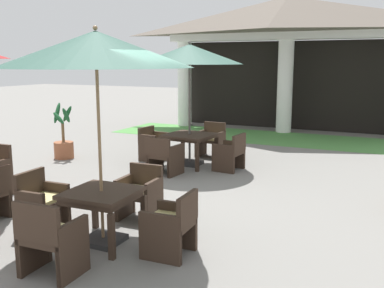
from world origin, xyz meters
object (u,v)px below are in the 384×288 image
Objects in this scene: patio_chair_mid_left_north at (211,140)px; patio_chair_mid_right_west at (42,203)px; patio_chair_mid_left_south at (164,156)px; patio_chair_mid_left_west at (153,144)px; patio_chair_mid_right_north at (140,194)px; patio_chair_mid_right_east at (171,225)px; patio_chair_mid_left_east at (230,153)px; patio_umbrella_mid_right at (96,51)px; potted_palm_left_edge at (64,144)px; patio_table_mid_right at (102,198)px; patio_chair_mid_right_south at (50,239)px; patio_table_mid_left at (190,138)px; patio_umbrella_mid_left at (189,55)px.

patio_chair_mid_left_north is 0.99× the size of patio_chair_mid_right_west.
patio_chair_mid_left_south reaches higher than patio_chair_mid_left_west.
patio_chair_mid_right_east is at bearing 135.00° from patio_chair_mid_right_north.
patio_chair_mid_left_east is 0.96× the size of patio_chair_mid_left_north.
potted_palm_left_edge is (-4.04, 3.86, -2.14)m from patio_umbrella_mid_right.
patio_chair_mid_right_east is at bearing 2.62° from patio_table_mid_right.
patio_chair_mid_right_east is (0.96, 1.06, -0.04)m from patio_chair_mid_right_south.
patio_table_mid_left is at bearing 90.00° from patio_chair_mid_left_west.
patio_chair_mid_left_south reaches higher than patio_table_mid_right.
patio_chair_mid_left_south is (-0.09, -1.03, -0.24)m from patio_table_mid_left.
patio_chair_mid_right_south is 1.43m from patio_chair_mid_right_west.
patio_chair_mid_right_east is at bearing -66.71° from patio_table_mid_left.
patio_chair_mid_right_south is at bearing -79.97° from patio_umbrella_mid_left.
patio_umbrella_mid_left reaches higher than patio_chair_mid_left_west.
patio_chair_mid_right_west is 1.06× the size of patio_chair_mid_right_north.
patio_chair_mid_right_north is at bearing 135.00° from patio_chair_mid_right_west.
patio_chair_mid_left_north is at bearing 98.62° from patio_table_mid_right.
patio_table_mid_right is at bearing 90.00° from patio_chair_mid_right_north.
patio_table_mid_left is 1.38× the size of patio_chair_mid_right_north.
patio_umbrella_mid_right is (1.97, -4.65, 2.10)m from patio_chair_mid_left_west.
patio_chair_mid_right_north is at bearing -75.90° from patio_umbrella_mid_left.
potted_palm_left_edge is at bearing 50.32° from patio_chair_mid_right_east.
patio_chair_mid_left_east is 0.90× the size of patio_table_mid_right.
patio_table_mid_left is at bearing 101.63° from patio_umbrella_mid_right.
patio_umbrella_mid_left reaches higher than patio_chair_mid_right_south.
patio_chair_mid_left_north is 5.66m from patio_table_mid_right.
patio_table_mid_left is 1.37× the size of patio_chair_mid_left_east.
patio_table_mid_left is at bearing 90.00° from patio_chair_mid_left_north.
patio_chair_mid_right_south is at bearing 90.00° from patio_chair_mid_right_north.
patio_chair_mid_left_west is at bearing 21.05° from potted_palm_left_edge.
patio_chair_mid_right_east is 6.32m from potted_palm_left_edge.
potted_palm_left_edge is (-4.14, -0.62, -0.03)m from patio_chair_mid_left_east.
patio_chair_mid_left_north is (0.18, 2.07, 0.02)m from patio_chair_mid_left_south.
patio_umbrella_mid_right is at bearing 90.00° from patio_chair_mid_right_north.
patio_chair_mid_left_south reaches higher than patio_table_mid_left.
patio_chair_mid_left_east reaches higher than patio_table_mid_left.
patio_chair_mid_left_north is 5.85m from patio_chair_mid_right_east.
patio_chair_mid_right_north is (0.96, 1.05, -0.02)m from patio_chair_mid_right_west.
patio_chair_mid_right_east reaches higher than patio_chair_mid_right_north.
patio_umbrella_mid_right is (0.85, -5.60, 2.09)m from patio_chair_mid_left_north.
potted_palm_left_edge reaches higher than patio_chair_mid_right_south.
patio_table_mid_left is at bearing 12.83° from potted_palm_left_edge.
patio_chair_mid_right_south is (2.02, -5.66, 0.03)m from patio_chair_mid_left_west.
patio_umbrella_mid_right is 2.34m from patio_chair_mid_right_east.
patio_chair_mid_left_south is 1.00× the size of patio_chair_mid_left_east.
patio_umbrella_mid_left reaches higher than patio_chair_mid_right_east.
patio_chair_mid_right_west is (-1.01, -0.05, -2.09)m from patio_umbrella_mid_right.
patio_umbrella_mid_left is at bearing 20.67° from patio_chair_mid_right_east.
patio_umbrella_mid_left is at bearing 101.63° from patio_umbrella_mid_right.
patio_table_mid_right is 0.33× the size of patio_umbrella_mid_right.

